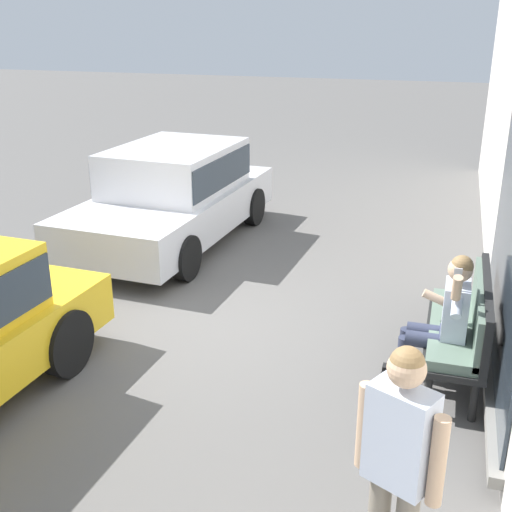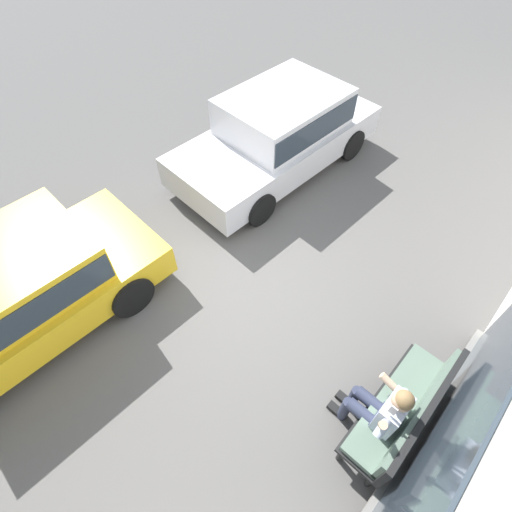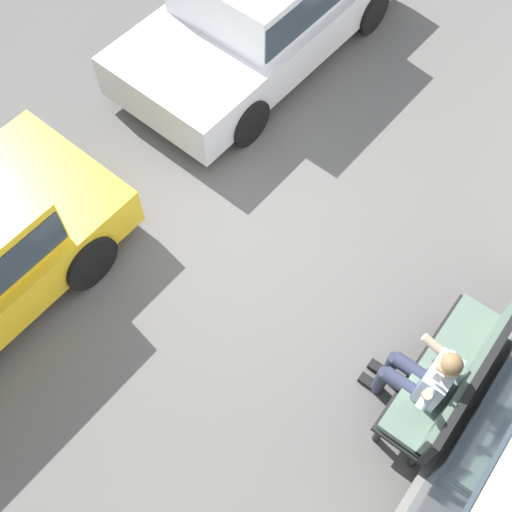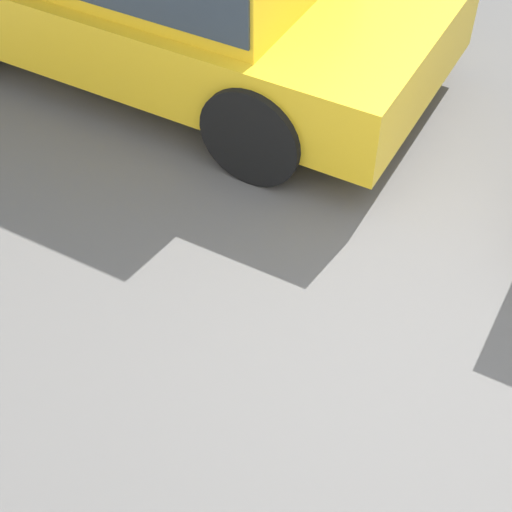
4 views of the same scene
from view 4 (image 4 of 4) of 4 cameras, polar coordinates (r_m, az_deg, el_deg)
name	(u,v)px [view 4 (image 4 of 4)]	position (r m, az deg, el deg)	size (l,w,h in m)	color
ground_plane	(431,345)	(4.17, 12.61, -6.36)	(60.00, 60.00, 0.00)	#565451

